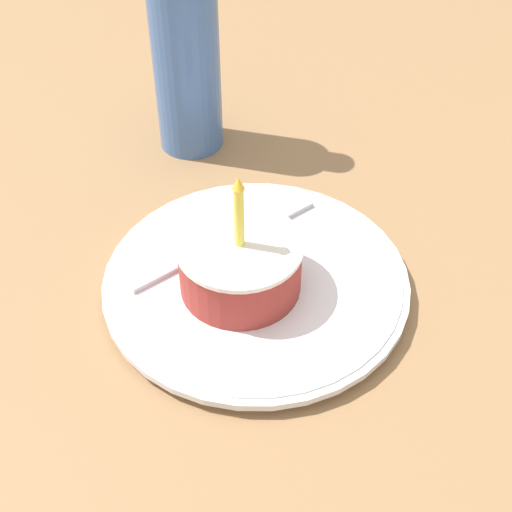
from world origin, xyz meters
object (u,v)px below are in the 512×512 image
plate (256,282)px  fork (236,234)px  cake_slice (240,265)px  bottle (186,57)px

plate → fork: 0.05m
plate → fork: bearing=2.8°
cake_slice → fork: cake_slice is taller
cake_slice → bottle: 0.24m
fork → bottle: bottle is taller
fork → bottle: size_ratio=0.74×
cake_slice → fork: size_ratio=0.61×
bottle → cake_slice: bearing=177.2°
cake_slice → bottle: bearing=-2.8°
plate → cake_slice: cake_slice is taller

